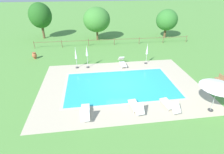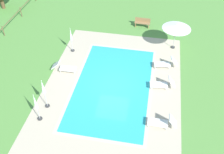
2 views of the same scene
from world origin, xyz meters
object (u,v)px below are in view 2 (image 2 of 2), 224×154
Objects in this scene: sun_lounger_north_near_steps at (64,68)px; wooden_bench_lawn_side at (142,22)px; patio_umbrella_open_foreground at (177,27)px; patio_umbrella_closed_row_west at (43,89)px; patio_umbrella_closed_row_mid_west at (71,37)px; sun_lounger_north_mid at (162,84)px; sun_lounger_north_end at (166,63)px; patio_umbrella_closed_row_centre at (36,104)px; sun_lounger_north_far at (162,122)px.

wooden_bench_lawn_side is (7.95, -5.38, 0.09)m from sun_lounger_north_near_steps.
patio_umbrella_closed_row_west is at bearing 135.70° from patio_umbrella_open_foreground.
sun_lounger_north_mid is at bearing -112.30° from patio_umbrella_closed_row_mid_west.
sun_lounger_north_near_steps is 1.01× the size of sun_lounger_north_end.
sun_lounger_north_mid is 9.02m from patio_umbrella_closed_row_centre.
sun_lounger_north_mid is 0.82× the size of patio_umbrella_closed_row_mid_west.
sun_lounger_north_near_steps is at bearing -176.01° from patio_umbrella_closed_row_mid_west.
sun_lounger_north_mid is (-0.48, -7.68, 0.02)m from sun_lounger_north_near_steps.
patio_umbrella_closed_row_mid_west reaches higher than sun_lounger_north_far.
sun_lounger_north_far is 6.04m from sun_lounger_north_end.
sun_lounger_north_far is 0.77× the size of patio_umbrella_open_foreground.
sun_lounger_north_far is 9.10m from patio_umbrella_open_foreground.
patio_umbrella_closed_row_centre reaches higher than sun_lounger_north_far.
patio_umbrella_closed_row_centre is at bearing 178.95° from sun_lounger_north_near_steps.
patio_umbrella_closed_row_west is 12.96m from wooden_bench_lawn_side.
sun_lounger_north_end is 6.46m from wooden_bench_lawn_side.
wooden_bench_lawn_side is at bearing -22.99° from patio_umbrella_closed_row_centre.
patio_umbrella_open_foreground reaches higher than patio_umbrella_closed_row_centre.
sun_lounger_north_far is at bearing 179.65° from sun_lounger_north_end.
sun_lounger_north_end is 1.29× the size of wooden_bench_lawn_side.
sun_lounger_north_near_steps is at bearing 119.97° from patio_umbrella_open_foreground.
sun_lounger_north_mid is 0.97× the size of sun_lounger_north_end.
patio_umbrella_closed_row_west is at bearing 179.85° from sun_lounger_north_near_steps.
wooden_bench_lawn_side is at bearing -34.08° from sun_lounger_north_near_steps.
sun_lounger_north_mid is 8.74m from wooden_bench_lawn_side.
sun_lounger_north_mid is 0.82× the size of patio_umbrella_closed_row_centre.
sun_lounger_north_near_steps is 5.06m from patio_umbrella_closed_row_centre.
sun_lounger_north_mid reaches higher than sun_lounger_north_far.
sun_lounger_north_far is (-4.06, -7.80, 0.01)m from sun_lounger_north_near_steps.
patio_umbrella_closed_row_centre is (-4.94, 0.09, 1.08)m from sun_lounger_north_near_steps.
sun_lounger_north_mid is 0.78× the size of patio_umbrella_open_foreground.
sun_lounger_north_far is 1.22× the size of wooden_bench_lawn_side.
wooden_bench_lawn_side is (5.97, 2.46, 0.08)m from sun_lounger_north_end.
sun_lounger_north_near_steps is at bearing 145.92° from wooden_bench_lawn_side.
patio_umbrella_open_foreground reaches higher than sun_lounger_north_end.
sun_lounger_north_end is at bearing -0.35° from sun_lounger_north_far.
sun_lounger_north_end is 9.82m from patio_umbrella_closed_row_west.
sun_lounger_north_near_steps is 0.81× the size of patio_umbrella_closed_row_west.
sun_lounger_north_near_steps is 8.79m from sun_lounger_north_far.
sun_lounger_north_mid reaches higher than wooden_bench_lawn_side.
patio_umbrella_open_foreground is at bearing -11.48° from sun_lounger_north_end.
sun_lounger_north_far is 0.80× the size of patio_umbrella_closed_row_centre.
sun_lounger_north_far is (-3.57, -0.12, -0.00)m from sun_lounger_north_mid.
sun_lounger_north_near_steps is 0.86× the size of patio_umbrella_closed_row_centre.
patio_umbrella_closed_row_centre is (-7.68, -0.10, -0.01)m from patio_umbrella_closed_row_mid_west.
sun_lounger_north_near_steps is at bearing -0.15° from patio_umbrella_closed_row_west.
patio_umbrella_open_foreground is at bearing -44.30° from patio_umbrella_closed_row_west.
sun_lounger_north_end is at bearing -75.81° from sun_lounger_north_near_steps.
patio_umbrella_closed_row_mid_west is (0.77, 8.03, 1.08)m from sun_lounger_north_end.
patio_umbrella_closed_row_centre is (-9.79, 8.51, -0.67)m from patio_umbrella_open_foreground.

